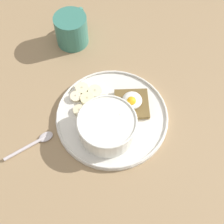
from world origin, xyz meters
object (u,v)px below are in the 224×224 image
at_px(toast_slice, 132,104).
at_px(banana_slice_right, 103,99).
at_px(oatmeal_bowl, 108,126).
at_px(banana_slice_back, 82,89).
at_px(spoon, 35,143).
at_px(coffee_mug, 72,29).
at_px(banana_slice_inner, 79,110).
at_px(banana_slice_left, 95,91).
at_px(banana_slice_outer, 76,97).
at_px(banana_slice_front, 87,99).
at_px(poached_egg, 132,101).

distance_m(toast_slice, banana_slice_right, 0.07).
bearing_deg(oatmeal_bowl, banana_slice_back, 44.13).
bearing_deg(spoon, coffee_mug, 2.58).
distance_m(oatmeal_bowl, banana_slice_inner, 0.09).
bearing_deg(banana_slice_back, banana_slice_left, -88.63).
xyz_separation_m(oatmeal_bowl, banana_slice_inner, (0.04, 0.08, -0.03)).
bearing_deg(toast_slice, oatmeal_bowl, 156.39).
height_order(toast_slice, coffee_mug, coffee_mug).
distance_m(banana_slice_outer, spoon, 0.15).
relative_size(banana_slice_inner, coffee_mug, 0.33).
height_order(oatmeal_bowl, banana_slice_front, oatmeal_bowl).
bearing_deg(banana_slice_left, banana_slice_front, 154.50).
height_order(toast_slice, banana_slice_right, banana_slice_right).
bearing_deg(coffee_mug, banana_slice_front, -151.96).
height_order(poached_egg, banana_slice_back, poached_egg).
distance_m(banana_slice_outer, coffee_mug, 0.21).
distance_m(banana_slice_front, spoon, 0.17).
distance_m(toast_slice, banana_slice_outer, 0.14).
bearing_deg(banana_slice_right, poached_egg, -88.69).
distance_m(oatmeal_bowl, banana_slice_right, 0.09).
distance_m(toast_slice, banana_slice_front, 0.11).
xyz_separation_m(poached_egg, banana_slice_left, (0.01, 0.10, -0.02)).
bearing_deg(banana_slice_left, poached_egg, -98.23).
xyz_separation_m(banana_slice_outer, spoon, (-0.14, 0.06, -0.01)).
xyz_separation_m(banana_slice_inner, banana_slice_outer, (0.04, 0.02, 0.00)).
distance_m(banana_slice_right, coffee_mug, 0.23).
relative_size(toast_slice, banana_slice_front, 2.11).
height_order(banana_slice_front, banana_slice_inner, banana_slice_front).
bearing_deg(toast_slice, coffee_mug, 50.35).
relative_size(banana_slice_front, banana_slice_right, 1.21).
bearing_deg(banana_slice_inner, toast_slice, -67.58).
distance_m(toast_slice, spoon, 0.25).
relative_size(oatmeal_bowl, coffee_mug, 1.11).
xyz_separation_m(toast_slice, spoon, (-0.16, 0.20, -0.01)).
distance_m(banana_slice_front, banana_slice_right, 0.04).
bearing_deg(toast_slice, banana_slice_back, 84.98).
distance_m(oatmeal_bowl, banana_slice_outer, 0.13).
distance_m(poached_egg, coffee_mug, 0.28).
xyz_separation_m(oatmeal_bowl, spoon, (-0.07, 0.16, -0.04)).
height_order(oatmeal_bowl, toast_slice, oatmeal_bowl).
bearing_deg(oatmeal_bowl, banana_slice_left, 31.64).
height_order(toast_slice, spoon, toast_slice).
distance_m(oatmeal_bowl, banana_slice_front, 0.11).
bearing_deg(banana_slice_back, coffee_mug, 25.83).
xyz_separation_m(poached_egg, spoon, (-0.15, 0.20, -0.03)).
relative_size(banana_slice_right, coffee_mug, 0.33).
height_order(oatmeal_bowl, banana_slice_back, oatmeal_bowl).
relative_size(poached_egg, coffee_mug, 0.58).
xyz_separation_m(poached_egg, banana_slice_right, (-0.00, 0.07, -0.02)).
distance_m(banana_slice_left, banana_slice_right, 0.03).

